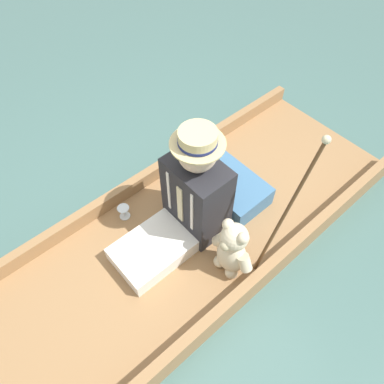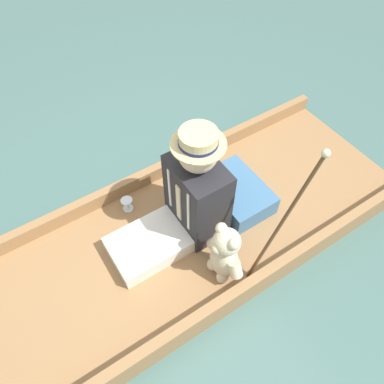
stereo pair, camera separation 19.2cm
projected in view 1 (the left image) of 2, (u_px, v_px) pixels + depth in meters
ground_plane at (179, 249)px, 2.51m from camera, size 16.00×16.00×0.00m
punt_boat at (179, 244)px, 2.45m from camera, size 1.11×3.22×0.22m
seat_cushion at (232, 189)px, 2.58m from camera, size 0.48×0.34×0.15m
seated_person at (188, 201)px, 2.23m from camera, size 0.38×0.75×0.82m
teddy_bear at (232, 250)px, 2.15m from camera, size 0.31×0.18×0.44m
wine_glass at (124, 210)px, 2.48m from camera, size 0.08×0.08×0.10m
walking_cane at (292, 201)px, 1.96m from camera, size 0.04×0.34×0.92m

